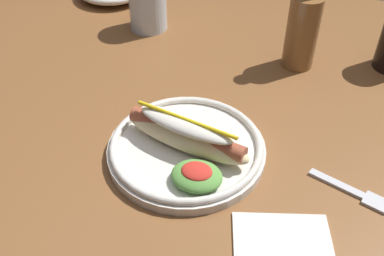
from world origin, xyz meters
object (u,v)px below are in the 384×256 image
hot_dog_plate (187,146)px  glass_bottle (303,28)px  water_cup (147,1)px  fork (355,192)px  napkin (284,251)px

hot_dog_plate → glass_bottle: bearing=67.1°
water_cup → glass_bottle: 0.35m
hot_dog_plate → glass_bottle: size_ratio=1.20×
fork → napkin: size_ratio=0.92×
fork → glass_bottle: size_ratio=0.57×
fork → glass_bottle: glass_bottle is taller
glass_bottle → napkin: glass_bottle is taller
fork → glass_bottle: (-0.12, 0.32, 0.08)m
fork → napkin: bearing=-103.4°
water_cup → napkin: size_ratio=0.98×
water_cup → napkin: bearing=-53.0°
fork → napkin: (-0.08, -0.13, -0.00)m
napkin → fork: bearing=56.9°
glass_bottle → napkin: 0.46m
hot_dog_plate → napkin: size_ratio=1.93×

